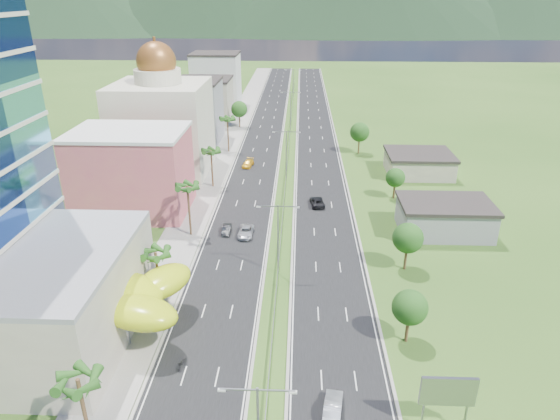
# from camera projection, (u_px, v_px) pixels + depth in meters

# --- Properties ---
(ground) EXTENTS (500.00, 500.00, 0.00)m
(ground) POSITION_uv_depth(u_px,v_px,m) (275.00, 313.00, 64.93)
(ground) COLOR #2D5119
(ground) RESTS_ON ground
(road_left) EXTENTS (11.00, 260.00, 0.04)m
(road_left) POSITION_uv_depth(u_px,v_px,m) (265.00, 132.00, 147.44)
(road_left) COLOR black
(road_left) RESTS_ON ground
(road_right) EXTENTS (11.00, 260.00, 0.04)m
(road_right) POSITION_uv_depth(u_px,v_px,m) (315.00, 132.00, 146.88)
(road_right) COLOR black
(road_right) RESTS_ON ground
(sidewalk_left) EXTENTS (7.00, 260.00, 0.12)m
(sidewalk_left) POSITION_uv_depth(u_px,v_px,m) (233.00, 131.00, 147.77)
(sidewalk_left) COLOR gray
(sidewalk_left) RESTS_ON ground
(median_guardrail) EXTENTS (0.10, 216.06, 0.76)m
(median_guardrail) POSITION_uv_depth(u_px,v_px,m) (289.00, 148.00, 130.46)
(median_guardrail) COLOR gray
(median_guardrail) RESTS_ON ground
(streetlight_median_b) EXTENTS (6.04, 0.25, 11.00)m
(streetlight_median_b) POSITION_uv_depth(u_px,v_px,m) (278.00, 232.00, 71.34)
(streetlight_median_b) COLOR gray
(streetlight_median_b) RESTS_ON ground
(streetlight_median_c) EXTENTS (6.04, 0.25, 11.00)m
(streetlight_median_c) POSITION_uv_depth(u_px,v_px,m) (286.00, 150.00, 107.89)
(streetlight_median_c) COLOR gray
(streetlight_median_c) RESTS_ON ground
(streetlight_median_d) EXTENTS (6.04, 0.25, 11.00)m
(streetlight_median_d) POSITION_uv_depth(u_px,v_px,m) (291.00, 106.00, 149.00)
(streetlight_median_d) COLOR gray
(streetlight_median_d) RESTS_ON ground
(streetlight_median_e) EXTENTS (6.04, 0.25, 11.00)m
(streetlight_median_e) POSITION_uv_depth(u_px,v_px,m) (293.00, 81.00, 190.12)
(streetlight_median_e) COLOR gray
(streetlight_median_e) RESTS_ON ground
(mall_podium) EXTENTS (30.00, 24.00, 11.00)m
(mall_podium) POSITION_uv_depth(u_px,v_px,m) (0.00, 298.00, 58.42)
(mall_podium) COLOR gray
(mall_podium) RESTS_ON ground
(lime_canopy) EXTENTS (18.00, 15.00, 7.40)m
(lime_canopy) POSITION_uv_depth(u_px,v_px,m) (107.00, 294.00, 60.00)
(lime_canopy) COLOR #B2C713
(lime_canopy) RESTS_ON ground
(pink_shophouse) EXTENTS (20.00, 15.00, 15.00)m
(pink_shophouse) POSITION_uv_depth(u_px,v_px,m) (132.00, 173.00, 92.18)
(pink_shophouse) COLOR #C24F64
(pink_shophouse) RESTS_ON ground
(domed_building) EXTENTS (20.00, 20.00, 28.70)m
(domed_building) POSITION_uv_depth(u_px,v_px,m) (162.00, 122.00, 111.64)
(domed_building) COLOR beige
(domed_building) RESTS_ON ground
(midrise_grey) EXTENTS (16.00, 15.00, 16.00)m
(midrise_grey) POSITION_uv_depth(u_px,v_px,m) (191.00, 112.00, 135.80)
(midrise_grey) COLOR gray
(midrise_grey) RESTS_ON ground
(midrise_beige) EXTENTS (16.00, 15.00, 13.00)m
(midrise_beige) POSITION_uv_depth(u_px,v_px,m) (205.00, 101.00, 156.50)
(midrise_beige) COLOR gray
(midrise_beige) RESTS_ON ground
(midrise_white) EXTENTS (16.00, 15.00, 18.00)m
(midrise_white) POSITION_uv_depth(u_px,v_px,m) (216.00, 81.00, 176.51)
(midrise_white) COLOR silver
(midrise_white) RESTS_ON ground
(billboard) EXTENTS (5.20, 0.35, 6.20)m
(billboard) POSITION_uv_depth(u_px,v_px,m) (448.00, 393.00, 46.06)
(billboard) COLOR gray
(billboard) RESTS_ON ground
(shed_near) EXTENTS (15.00, 10.00, 5.00)m
(shed_near) POSITION_uv_depth(u_px,v_px,m) (444.00, 219.00, 85.72)
(shed_near) COLOR gray
(shed_near) RESTS_ON ground
(shed_far) EXTENTS (14.00, 12.00, 4.40)m
(shed_far) POSITION_uv_depth(u_px,v_px,m) (419.00, 164.00, 113.17)
(shed_far) COLOR gray
(shed_far) RESTS_ON ground
(palm_tree_a) EXTENTS (3.60, 3.60, 9.10)m
(palm_tree_a) POSITION_uv_depth(u_px,v_px,m) (78.00, 384.00, 42.17)
(palm_tree_a) COLOR #47301C
(palm_tree_a) RESTS_ON ground
(palm_tree_b) EXTENTS (3.60, 3.60, 8.10)m
(palm_tree_b) POSITION_uv_depth(u_px,v_px,m) (156.00, 255.00, 64.48)
(palm_tree_b) COLOR #47301C
(palm_tree_b) RESTS_ON ground
(palm_tree_c) EXTENTS (3.60, 3.60, 9.60)m
(palm_tree_c) POSITION_uv_depth(u_px,v_px,m) (187.00, 189.00, 82.17)
(palm_tree_c) COLOR #47301C
(palm_tree_c) RESTS_ON ground
(palm_tree_d) EXTENTS (3.60, 3.60, 8.60)m
(palm_tree_d) POSITION_uv_depth(u_px,v_px,m) (211.00, 153.00, 103.57)
(palm_tree_d) COLOR #47301C
(palm_tree_d) RESTS_ON ground
(palm_tree_e) EXTENTS (3.60, 3.60, 9.40)m
(palm_tree_e) POSITION_uv_depth(u_px,v_px,m) (227.00, 120.00, 126.11)
(palm_tree_e) COLOR #47301C
(palm_tree_e) RESTS_ON ground
(leafy_tree_lfar) EXTENTS (4.90, 4.90, 8.05)m
(leafy_tree_lfar) POSITION_uv_depth(u_px,v_px,m) (239.00, 109.00, 150.05)
(leafy_tree_lfar) COLOR #47301C
(leafy_tree_lfar) RESTS_ON ground
(leafy_tree_ra) EXTENTS (4.20, 4.20, 6.90)m
(leafy_tree_ra) POSITION_uv_depth(u_px,v_px,m) (410.00, 308.00, 57.84)
(leafy_tree_ra) COLOR #47301C
(leafy_tree_ra) RESTS_ON ground
(leafy_tree_rb) EXTENTS (4.55, 4.55, 7.47)m
(leafy_tree_rb) POSITION_uv_depth(u_px,v_px,m) (408.00, 238.00, 73.09)
(leafy_tree_rb) COLOR #47301C
(leafy_tree_rb) RESTS_ON ground
(leafy_tree_rc) EXTENTS (3.85, 3.85, 6.33)m
(leafy_tree_rc) POSITION_uv_depth(u_px,v_px,m) (395.00, 178.00, 98.89)
(leafy_tree_rc) COLOR #47301C
(leafy_tree_rc) RESTS_ON ground
(leafy_tree_rd) EXTENTS (4.90, 4.90, 8.05)m
(leafy_tree_rd) POSITION_uv_depth(u_px,v_px,m) (360.00, 132.00, 125.96)
(leafy_tree_rd) COLOR #47301C
(leafy_tree_rd) RESTS_ON ground
(mountain_ridge) EXTENTS (860.00, 140.00, 90.00)m
(mountain_ridge) POSITION_uv_depth(u_px,v_px,m) (362.00, 34.00, 473.84)
(mountain_ridge) COLOR black
(mountain_ridge) RESTS_ON ground
(car_dark_left) EXTENTS (1.47, 3.97, 1.30)m
(car_dark_left) POSITION_uv_depth(u_px,v_px,m) (227.00, 229.00, 86.01)
(car_dark_left) COLOR black
(car_dark_left) RESTS_ON road_left
(car_silver_mid_left) EXTENTS (2.50, 5.30, 1.46)m
(car_silver_mid_left) POSITION_uv_depth(u_px,v_px,m) (246.00, 232.00, 85.01)
(car_silver_mid_left) COLOR #95969C
(car_silver_mid_left) RESTS_ON road_left
(car_yellow_far_left) EXTENTS (2.78, 5.26, 1.45)m
(car_yellow_far_left) POSITION_uv_depth(u_px,v_px,m) (248.00, 163.00, 118.38)
(car_yellow_far_left) COLOR gold
(car_yellow_far_left) RESTS_ON road_left
(car_silver_right) EXTENTS (2.40, 5.09, 1.61)m
(car_silver_right) POSITION_uv_depth(u_px,v_px,m) (333.00, 407.00, 49.12)
(car_silver_right) COLOR #AEB0B6
(car_silver_right) RESTS_ON road_right
(car_dark_far_right) EXTENTS (3.09, 5.60, 1.48)m
(car_dark_far_right) POSITION_uv_depth(u_px,v_px,m) (317.00, 202.00, 97.01)
(car_dark_far_right) COLOR black
(car_dark_far_right) RESTS_ON road_right
(motorcycle) EXTENTS (0.78, 1.90, 1.18)m
(motorcycle) POSITION_uv_depth(u_px,v_px,m) (182.00, 363.00, 55.27)
(motorcycle) COLOR black
(motorcycle) RESTS_ON road_left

